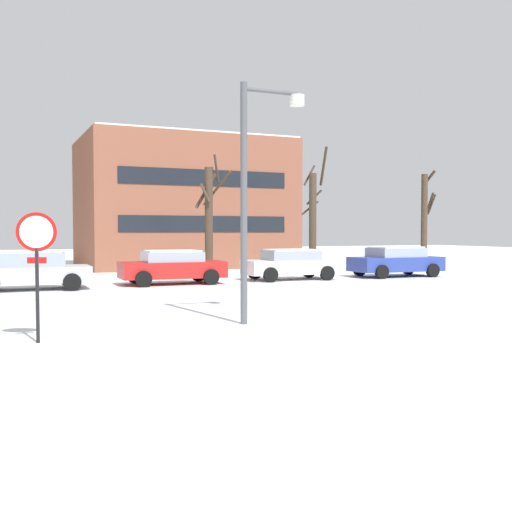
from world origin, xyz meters
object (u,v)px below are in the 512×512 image
object	(u,v)px
street_lamp	(255,178)
parked_car_red	(172,267)
stop_sign	(37,251)
parked_car_silver	(31,270)
parked_car_blue	(396,261)
parked_car_white	(291,264)

from	to	relation	value
street_lamp	parked_car_red	size ratio (longest dim) A/B	1.32
stop_sign	parked_car_silver	size ratio (longest dim) A/B	0.60
parked_car_blue	parked_car_silver	bearing A→B (deg)	179.72
street_lamp	parked_car_blue	size ratio (longest dim) A/B	1.28
street_lamp	parked_car_blue	bearing A→B (deg)	41.74
parked_car_red	parked_car_white	distance (m)	5.43
stop_sign	parked_car_red	xyz separation A→B (m)	(6.01, 11.57, -1.06)
parked_car_silver	parked_car_white	world-z (taller)	parked_car_silver
parked_car_white	parked_car_silver	bearing A→B (deg)	-178.62
parked_car_silver	parked_car_red	size ratio (longest dim) A/B	1.00
parked_car_blue	street_lamp	bearing A→B (deg)	-138.26
stop_sign	parked_car_silver	xyz separation A→B (m)	(0.58, 11.36, -1.04)
parked_car_white	street_lamp	bearing A→B (deg)	-120.73
parked_car_silver	parked_car_white	distance (m)	10.86
stop_sign	parked_car_white	xyz separation A→B (m)	(11.44, 11.62, -1.07)
street_lamp	parked_car_white	bearing A→B (deg)	59.27
street_lamp	parked_car_blue	xyz separation A→B (m)	(11.99, 10.70, -2.68)
stop_sign	parked_car_blue	xyz separation A→B (m)	(16.87, 11.28, -1.04)
street_lamp	parked_car_silver	distance (m)	11.91
parked_car_silver	parked_car_red	distance (m)	5.43
parked_car_white	parked_car_red	bearing A→B (deg)	-179.47
parked_car_silver	parked_car_blue	bearing A→B (deg)	-0.28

